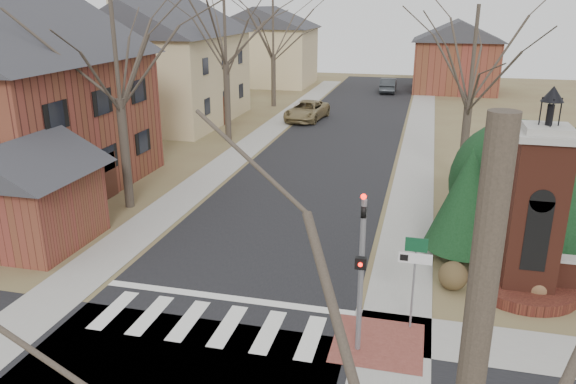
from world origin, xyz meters
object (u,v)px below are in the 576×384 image
(sign_post, at_px, (415,265))
(brick_gate_monument, at_px, (533,228))
(distant_car, at_px, (388,85))
(traffic_signal_pole, at_px, (361,261))
(pickup_truck, at_px, (307,111))

(sign_post, bearing_deg, brick_gate_monument, 41.42)
(brick_gate_monument, bearing_deg, distant_car, 100.40)
(sign_post, distance_m, brick_gate_monument, 4.55)
(traffic_signal_pole, xyz_separation_m, brick_gate_monument, (4.70, 4.42, -0.42))
(brick_gate_monument, relative_size, distant_car, 1.49)
(traffic_signal_pole, height_order, sign_post, traffic_signal_pole)
(pickup_truck, bearing_deg, distant_car, 78.60)
(pickup_truck, height_order, distant_car, pickup_truck)
(brick_gate_monument, height_order, pickup_truck, brick_gate_monument)
(brick_gate_monument, bearing_deg, traffic_signal_pole, -136.76)
(traffic_signal_pole, relative_size, sign_post, 1.64)
(sign_post, relative_size, brick_gate_monument, 0.42)
(brick_gate_monument, distance_m, pickup_truck, 27.71)
(traffic_signal_pole, bearing_deg, sign_post, 47.57)
(sign_post, height_order, pickup_truck, sign_post)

